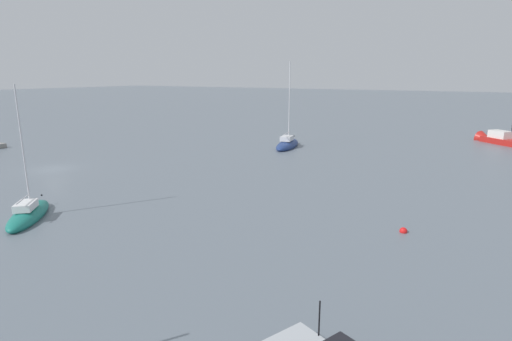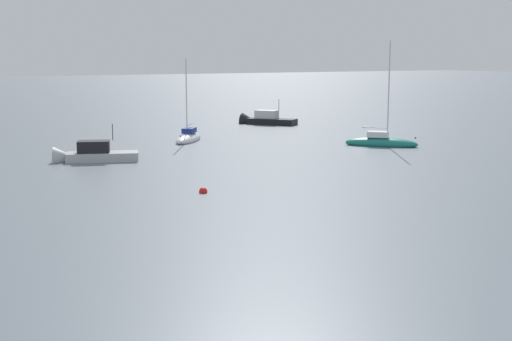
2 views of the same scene
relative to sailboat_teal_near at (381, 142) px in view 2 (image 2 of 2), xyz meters
name	(u,v)px [view 2 (image 2 of 2)]	position (x,y,z in m)	size (l,w,h in m)	color
sailboat_teal_near	(381,142)	(0.00, 0.00, 0.00)	(6.12, 5.65, 9.64)	#197266
sailboat_white_far	(189,138)	(12.28, 13.18, -0.03)	(5.80, 5.33, 8.06)	silver
motorboat_black_mid	(263,121)	(22.54, -1.57, 0.07)	(6.67, 5.53, 3.76)	black
motorboat_grey_far	(89,156)	(4.73, 25.27, 0.05)	(4.20, 6.63, 3.57)	#ADB2B7
mooring_buoy_mid	(203,191)	(-10.88, 23.37, -0.24)	(0.49, 0.49, 0.49)	red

